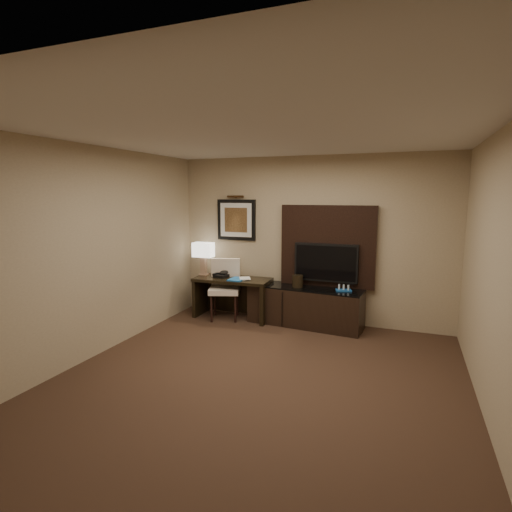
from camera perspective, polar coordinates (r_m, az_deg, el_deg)
The scene contains 19 objects.
floor at distance 4.63m, azimuth -0.15°, elevation -18.06°, with size 4.50×5.00×0.01m, color #362218.
ceiling at distance 4.18m, azimuth -0.17°, elevation 17.24°, with size 4.50×5.00×0.01m, color silver.
wall_back at distance 6.57m, azimuth 7.73°, elevation 2.27°, with size 4.50×0.01×2.70m, color tan.
wall_front at distance 2.14m, azimuth -25.64°, elevation -12.24°, with size 4.50×0.01×2.70m, color tan.
wall_left at distance 5.42m, azimuth -22.94°, elevation 0.28°, with size 0.01×5.00×2.70m, color tan.
wall_right at distance 4.00m, azimuth 31.58°, elevation -3.16°, with size 0.01×5.00×2.70m, color tan.
desk at distance 6.82m, azimuth -3.36°, elevation -6.02°, with size 1.29×0.55×0.69m, color black.
credenza at distance 6.48m, azimuth 6.98°, elevation -7.16°, with size 1.82×0.50×0.63m, color black.
tv_wall_panel at distance 6.46m, azimuth 10.19°, elevation 1.39°, with size 1.50×0.12×1.30m, color black.
tv at distance 6.40m, azimuth 9.96°, elevation -0.94°, with size 1.00×0.08×0.60m, color black.
artwork at distance 6.93m, azimuth -2.81°, elevation 5.17°, with size 0.70×0.04×0.70m, color black.
picture_light at distance 6.88m, azimuth -2.97°, elevation 8.48°, with size 0.04×0.04×0.30m, color #3D2613.
desk_chair at distance 6.73m, azimuth -4.52°, elevation -4.75°, with size 0.49×0.57×1.02m, color #F2DECA, non-canonical shape.
table_lamp at distance 7.02m, azimuth -7.51°, elevation -0.54°, with size 0.33×0.19×0.53m, color tan, non-canonical shape.
desk_phone at distance 6.81m, azimuth -4.99°, elevation -2.62°, with size 0.21×0.19×0.11m, color black, non-canonical shape.
blue_folder at distance 6.61m, azimuth -2.70°, elevation -3.32°, with size 0.23×0.31×0.02m, color #1C65B6.
book at distance 6.62m, azimuth -2.38°, elevation -2.34°, with size 0.18×0.02×0.24m, color tan.
ice_bucket at distance 6.38m, azimuth 5.96°, elevation -3.59°, with size 0.17×0.17×0.19m, color black.
minibar_tray at distance 6.26m, azimuth 12.41°, elevation -4.52°, with size 0.23×0.14×0.08m, color #174F96, non-canonical shape.
Camera 1 is at (1.49, -3.85, 2.09)m, focal length 28.00 mm.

